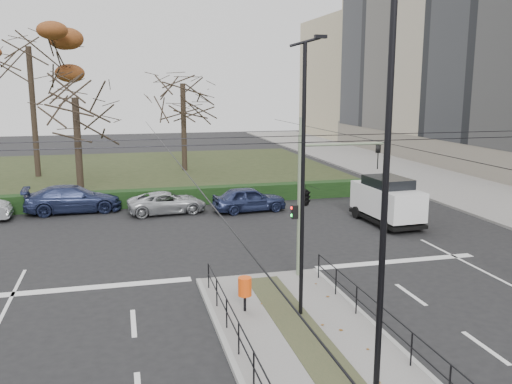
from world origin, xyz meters
TOP-DOWN VIEW (x-y plane):
  - ground at (0.00, 0.00)m, footprint 140.00×140.00m
  - median_island at (0.00, -2.50)m, footprint 4.40×15.00m
  - sidewalk_east at (18.00, 22.00)m, footprint 8.00×90.00m
  - park at (-6.00, 32.00)m, footprint 38.00×26.00m
  - hedge at (-6.00, 18.60)m, footprint 38.00×1.00m
  - median_railing at (0.00, -2.60)m, footprint 4.14×13.24m
  - catenary at (0.00, 1.62)m, footprint 20.00×34.00m
  - traffic_light at (1.74, 4.50)m, footprint 3.59×2.06m
  - litter_bin at (-1.26, 1.76)m, footprint 0.43×0.43m
  - streetlamp_median_near at (0.25, -4.28)m, footprint 0.76×0.16m
  - streetlamp_median_far at (0.38, 1.09)m, footprint 0.70×0.14m
  - parked_car_third at (-7.58, 17.98)m, footprint 5.46×2.46m
  - parked_car_fourth at (-2.40, 16.42)m, footprint 4.57×2.41m
  - white_van at (8.54, 11.23)m, footprint 2.32×4.73m
  - rust_tree at (-11.21, 31.18)m, footprint 8.69×8.69m
  - bare_tree_center at (0.38, 31.54)m, footprint 6.39×6.39m
  - bare_tree_near at (-7.43, 22.01)m, footprint 6.02×6.02m
  - parked_car_fifth at (2.22, 15.73)m, footprint 4.36×2.07m

SIDE VIEW (x-z plane):
  - ground at x=0.00m, z-range 0.00..0.00m
  - park at x=-6.00m, z-range 0.00..0.10m
  - median_island at x=0.00m, z-range 0.00..0.14m
  - sidewalk_east at x=18.00m, z-range 0.00..0.14m
  - hedge at x=-6.00m, z-range 0.00..1.00m
  - parked_car_fourth at x=-2.40m, z-range 0.00..1.23m
  - parked_car_fifth at x=2.22m, z-range 0.00..1.44m
  - parked_car_third at x=-7.58m, z-range 0.00..1.55m
  - litter_bin at x=-1.26m, z-range 0.38..1.48m
  - median_railing at x=0.00m, z-range 0.52..1.44m
  - white_van at x=8.54m, z-range 0.05..2.51m
  - traffic_light at x=1.74m, z-range 0.57..5.85m
  - catenary at x=0.00m, z-range 0.42..6.42m
  - streetlamp_median_far at x=0.38m, z-range 0.21..8.61m
  - streetlamp_median_near at x=0.25m, z-range 0.22..9.37m
  - bare_tree_near at x=-7.43m, z-range 1.75..10.11m
  - bare_tree_center at x=0.38m, z-range 1.99..11.58m
  - rust_tree at x=-11.21m, z-range 3.49..16.56m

